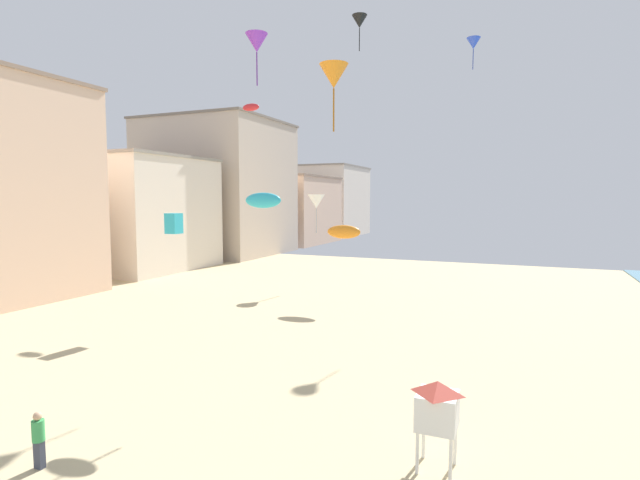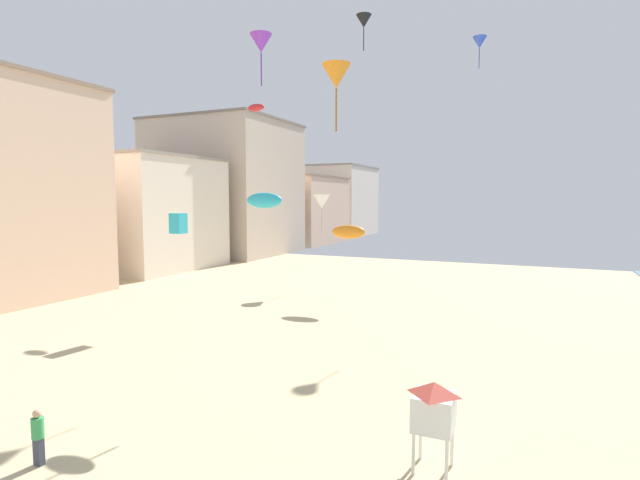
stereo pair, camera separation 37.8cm
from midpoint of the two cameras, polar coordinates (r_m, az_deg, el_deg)
The scene contains 15 objects.
boardwalk_hotel_mid at distance 56.97m, azimuth -20.37°, elevation 3.02°, with size 14.60×13.98×12.15m.
boardwalk_hotel_far at distance 69.67m, azimuth -10.91°, elevation 6.05°, with size 17.46×16.37×18.32m.
boardwalk_hotel_distant at distance 85.31m, azimuth -3.82°, elevation 3.61°, with size 17.68×17.00×11.51m.
boardwalk_hotel_furthest at distance 103.41m, azimuth 1.38°, elevation 4.65°, with size 16.16×17.50×14.44m.
kite_flyer at distance 16.81m, azimuth -29.73°, elevation -19.25°, with size 0.34×0.34×1.64m.
lifeguard_stand at distance 14.61m, azimuth 14.04°, elevation -18.55°, with size 1.10×1.10×2.55m.
kite_purple_delta at distance 33.54m, azimuth -6.62°, elevation 22.04°, with size 1.43×1.43×3.26m.
kite_white_delta at distance 41.86m, azimuth 0.47°, elevation 4.56°, with size 1.47×1.47×3.35m.
kite_red_parafoil at distance 38.15m, azimuth -7.26°, elevation 15.24°, with size 1.42×0.40×0.55m.
kite_orange_delta at distance 25.58m, azimuth 2.38°, elevation 18.73°, with size 1.47×1.47×3.34m.
kite_orange_parafoil at distance 35.20m, azimuth 3.67°, elevation 0.96°, with size 2.55×0.71×0.99m.
kite_blue_delta at distance 41.25m, azimuth 18.58°, elevation 21.22°, with size 1.04×1.04×2.36m.
kite_cyan_parafoil at distance 20.60m, azimuth -6.09°, elevation 4.67°, with size 1.69×0.47×0.66m.
kite_cyan_box at distance 30.62m, azimuth -16.04°, elevation 1.91°, with size 0.79×0.79×1.24m.
kite_black_delta at distance 33.95m, azimuth 5.54°, elevation 24.28°, with size 0.98×0.98×2.23m.
Camera 2 is at (10.78, 0.68, 7.61)m, focal length 27.13 mm.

